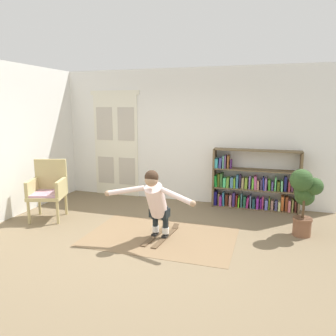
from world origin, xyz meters
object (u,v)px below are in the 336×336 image
(bookshelf, at_px, (252,186))
(skis_pair, at_px, (161,235))
(potted_plant, at_px, (305,195))
(wicker_chair, at_px, (48,188))
(person_skier, at_px, (156,199))

(bookshelf, height_order, skis_pair, bookshelf)
(bookshelf, height_order, potted_plant, bookshelf)
(bookshelf, xyz_separation_m, potted_plant, (0.88, -1.24, 0.21))
(wicker_chair, height_order, person_skier, person_skier)
(wicker_chair, relative_size, person_skier, 0.75)
(bookshelf, relative_size, wicker_chair, 1.58)
(skis_pair, bearing_deg, wicker_chair, 174.64)
(wicker_chair, bearing_deg, bookshelf, 25.84)
(wicker_chair, relative_size, potted_plant, 0.98)
(skis_pair, bearing_deg, person_skier, -95.25)
(wicker_chair, bearing_deg, skis_pair, -5.36)
(potted_plant, xyz_separation_m, person_skier, (-2.21, -0.94, -0.01))
(bookshelf, relative_size, person_skier, 1.18)
(skis_pair, xyz_separation_m, person_skier, (-0.02, -0.21, 0.66))
(wicker_chair, bearing_deg, person_skier, -10.43)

